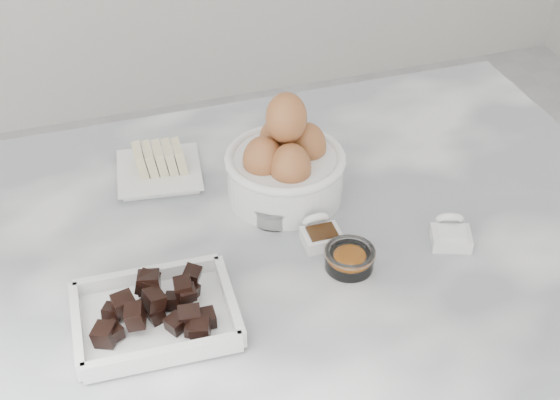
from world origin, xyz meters
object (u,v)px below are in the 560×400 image
at_px(egg_bowl, 285,164).
at_px(salt_spoon, 451,233).
at_px(butter_plate, 157,166).
at_px(sugar_ramekin, 312,179).
at_px(honey_bowl, 274,211).
at_px(vanilla_spoon, 320,233).
at_px(chocolate_dish, 155,313).
at_px(zest_bowl, 350,258).

relative_size(egg_bowl, salt_spoon, 2.32).
distance_m(butter_plate, sugar_ramekin, 0.26).
height_order(butter_plate, salt_spoon, butter_plate).
height_order(honey_bowl, vanilla_spoon, vanilla_spoon).
bearing_deg(egg_bowl, salt_spoon, -42.84).
distance_m(chocolate_dish, egg_bowl, 0.34).
height_order(chocolate_dish, egg_bowl, egg_bowl).
xyz_separation_m(vanilla_spoon, salt_spoon, (0.19, -0.06, 0.00)).
bearing_deg(salt_spoon, chocolate_dish, -175.62).
distance_m(egg_bowl, honey_bowl, 0.08).
height_order(butter_plate, honey_bowl, butter_plate).
relative_size(zest_bowl, salt_spoon, 0.89).
relative_size(egg_bowl, zest_bowl, 2.60).
bearing_deg(egg_bowl, zest_bowl, -79.93).
xyz_separation_m(egg_bowl, honey_bowl, (-0.04, -0.05, -0.04)).
relative_size(chocolate_dish, zest_bowl, 2.95).
bearing_deg(honey_bowl, egg_bowl, 56.88).
height_order(vanilla_spoon, salt_spoon, same).
relative_size(egg_bowl, honey_bowl, 2.74).
bearing_deg(vanilla_spoon, salt_spoon, -18.01).
xyz_separation_m(chocolate_dish, sugar_ramekin, (0.30, 0.22, 0.00)).
height_order(chocolate_dish, vanilla_spoon, chocolate_dish).
bearing_deg(sugar_ramekin, salt_spoon, -48.85).
distance_m(sugar_ramekin, honey_bowl, 0.09).
height_order(sugar_ramekin, salt_spoon, sugar_ramekin).
distance_m(sugar_ramekin, salt_spoon, 0.24).
xyz_separation_m(egg_bowl, zest_bowl, (0.03, -0.19, -0.04)).
relative_size(butter_plate, egg_bowl, 0.80).
distance_m(butter_plate, zest_bowl, 0.38).
bearing_deg(zest_bowl, chocolate_dish, -174.58).
relative_size(sugar_ramekin, zest_bowl, 1.03).
relative_size(butter_plate, vanilla_spoon, 2.19).
xyz_separation_m(chocolate_dish, zest_bowl, (0.29, 0.03, -0.01)).
distance_m(honey_bowl, vanilla_spoon, 0.09).
height_order(sugar_ramekin, egg_bowl, egg_bowl).
height_order(egg_bowl, zest_bowl, egg_bowl).
distance_m(chocolate_dish, vanilla_spoon, 0.29).
relative_size(chocolate_dish, butter_plate, 1.42).
bearing_deg(butter_plate, chocolate_dish, -101.23).
xyz_separation_m(sugar_ramekin, zest_bowl, (-0.01, -0.19, -0.01)).
bearing_deg(vanilla_spoon, zest_bowl, -73.61).
xyz_separation_m(sugar_ramekin, vanilla_spoon, (-0.03, -0.12, -0.01)).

